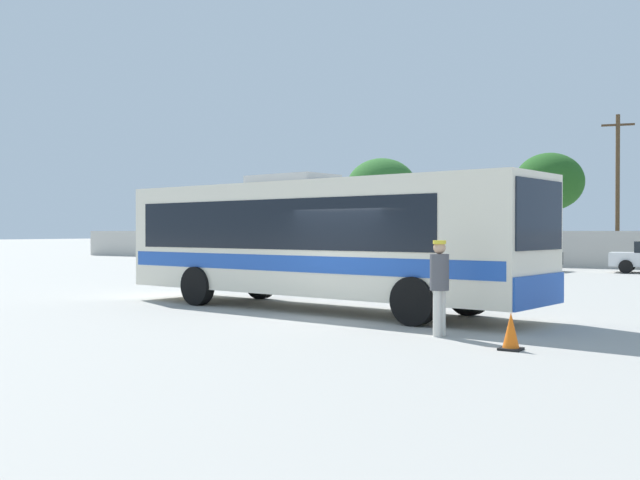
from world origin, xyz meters
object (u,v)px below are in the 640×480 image
coach_bus_cream_blue (314,237)px  attendant_by_bus_door (439,282)px  parked_car_second_black (517,255)px  roadside_tree_left (382,189)px  traffic_cone_on_apron (511,332)px  roadside_tree_midleft (549,182)px  parked_car_leftmost_silver (419,253)px  utility_pole_near (618,187)px

coach_bus_cream_blue → attendant_by_bus_door: bearing=-31.0°
parked_car_second_black → roadside_tree_left: 16.01m
coach_bus_cream_blue → roadside_tree_left: (-13.71, 30.04, 3.14)m
parked_car_second_black → roadside_tree_left: bearing=143.7°
roadside_tree_left → coach_bus_cream_blue: bearing=-65.5°
traffic_cone_on_apron → roadside_tree_midleft: bearing=104.0°
roadside_tree_midleft → traffic_cone_on_apron: (8.83, -35.50, -4.84)m
parked_car_leftmost_silver → utility_pole_near: (9.15, 7.32, 3.77)m
traffic_cone_on_apron → utility_pole_near: bearing=97.3°
coach_bus_cream_blue → attendant_by_bus_door: coach_bus_cream_blue is taller
parked_car_second_black → roadside_tree_midleft: roadside_tree_midleft is taller
parked_car_second_black → roadside_tree_left: size_ratio=0.61×
utility_pole_near → roadside_tree_midleft: 5.29m
attendant_by_bus_door → coach_bus_cream_blue: bearing=149.0°
parked_car_second_black → utility_pole_near: utility_pole_near is taller
attendant_by_bus_door → roadside_tree_midleft: size_ratio=0.26×
roadside_tree_midleft → traffic_cone_on_apron: size_ratio=10.97×
utility_pole_near → roadside_tree_midleft: utility_pole_near is taller
coach_bus_cream_blue → roadside_tree_midleft: 32.13m
attendant_by_bus_door → parked_car_second_black: 24.39m
roadside_tree_midleft → roadside_tree_left: bearing=-170.7°
coach_bus_cream_blue → parked_car_second_black: size_ratio=2.76×
parked_car_second_black → utility_pole_near: bearing=68.6°
parked_car_leftmost_silver → parked_car_second_black: parked_car_leftmost_silver is taller
coach_bus_cream_blue → roadside_tree_midleft: size_ratio=1.70×
roadside_tree_midleft → parked_car_leftmost_silver: bearing=-114.8°
roadside_tree_left → roadside_tree_midleft: roadside_tree_left is taller
parked_car_leftmost_silver → utility_pole_near: utility_pole_near is taller
utility_pole_near → attendant_by_bus_door: bearing=-85.4°
utility_pole_near → traffic_cone_on_apron: utility_pole_near is taller
parked_car_leftmost_silver → parked_car_second_black: (5.87, -1.09, -0.03)m
roadside_tree_midleft → coach_bus_cream_blue: bearing=-85.4°
parked_car_leftmost_silver → utility_pole_near: size_ratio=0.52×
parked_car_leftmost_silver → traffic_cone_on_apron: (13.39, -25.64, -0.48)m
parked_car_second_black → traffic_cone_on_apron: bearing=-73.0°
utility_pole_near → parked_car_leftmost_silver: bearing=-141.4°
parked_car_second_black → roadside_tree_midleft: bearing=96.8°
coach_bus_cream_blue → parked_car_leftmost_silver: (-7.12, 21.99, -1.06)m
parked_car_second_black → utility_pole_near: (3.29, 8.41, 3.79)m
parked_car_leftmost_silver → roadside_tree_left: bearing=129.3°
parked_car_leftmost_silver → roadside_tree_midleft: (4.56, 9.86, 4.35)m
attendant_by_bus_door → roadside_tree_midleft: 35.60m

